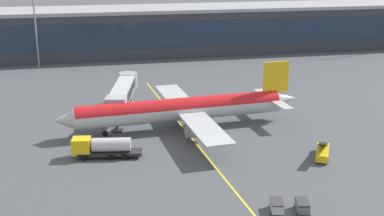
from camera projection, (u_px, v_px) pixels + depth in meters
ground_plane at (208, 142)px, 85.87m from camera, size 700.00×700.00×0.00m
apron_lead_in_line at (192, 139)px, 87.27m from camera, size 6.52×79.78×0.01m
terminal_building at (155, 30)px, 156.61m from camera, size 222.87×20.33×14.32m
main_airliner at (182, 109)px, 91.06m from camera, size 45.51×36.24×11.38m
jet_bridge at (123, 91)px, 98.56m from camera, size 7.66×21.29×6.48m
fuel_tanker at (102, 147)px, 79.03m from camera, size 11.06×4.15×3.25m
belt_loader at (323, 152)px, 79.16m from camera, size 4.48×6.72×3.49m
baggage_cart_0 at (277, 206)px, 62.91m from camera, size 2.11×2.92×1.48m
baggage_cart_1 at (302, 206)px, 62.87m from camera, size 2.11×2.92×1.48m
apron_light_mast_2 at (34, 11)px, 136.27m from camera, size 2.80×0.50×26.48m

